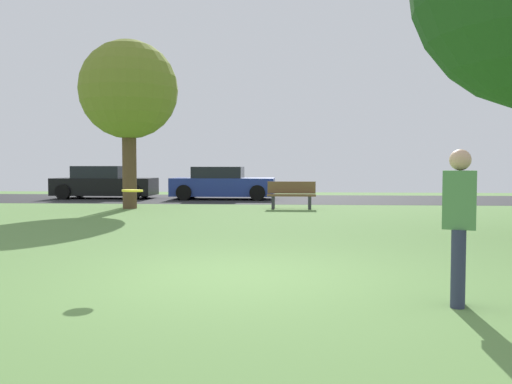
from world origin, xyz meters
TOP-DOWN VIEW (x-y plane):
  - ground_plane at (0.00, 0.00)m, footprint 44.00×44.00m
  - road_strip at (0.00, 16.00)m, footprint 44.00×6.40m
  - maple_tree_near at (-4.68, 10.70)m, footprint 3.24×3.24m
  - person_thrower at (2.47, -1.29)m, footprint 0.37×0.31m
  - frisbee_disc at (-1.28, -0.05)m, footprint 0.38×0.37m
  - parked_car_black at (-7.48, 16.03)m, footprint 4.31×1.98m
  - parked_car_blue at (-2.26, 15.86)m, footprint 4.33×2.09m
  - park_bench at (0.70, 10.97)m, footprint 1.60×0.45m
  - street_lamp_post at (-4.99, 12.20)m, footprint 0.14×0.14m

SIDE VIEW (x-z plane):
  - ground_plane at x=0.00m, z-range 0.00..0.00m
  - road_strip at x=0.00m, z-range 0.00..0.01m
  - park_bench at x=0.70m, z-range 0.01..0.91m
  - parked_car_blue at x=-2.26m, z-range -0.05..1.33m
  - parked_car_black at x=-7.48m, z-range -0.06..1.35m
  - person_thrower at x=2.47m, z-range 0.08..1.67m
  - frisbee_disc at x=-1.28m, z-range 1.09..1.12m
  - street_lamp_post at x=-4.99m, z-range 0.00..4.50m
  - maple_tree_near at x=-4.68m, z-range 1.12..6.68m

